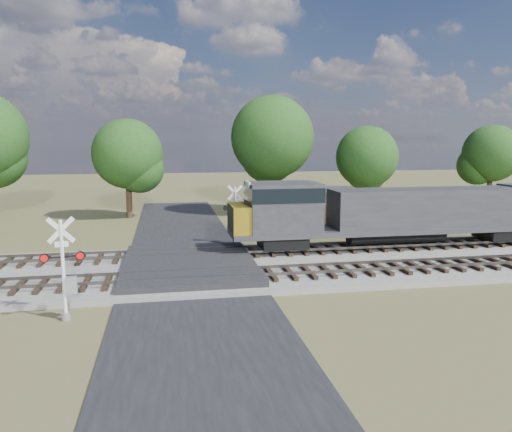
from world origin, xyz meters
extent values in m
plane|color=#4F502A|center=(0.00, 0.00, 0.00)|extent=(160.00, 160.00, 0.00)
cube|color=gray|center=(10.00, 0.50, 0.15)|extent=(140.00, 10.00, 0.30)
cube|color=black|center=(0.00, 0.00, 0.04)|extent=(7.00, 60.00, 0.08)
cube|color=#262628|center=(0.00, 0.50, 0.32)|extent=(7.00, 9.00, 0.62)
cube|color=black|center=(2.00, -2.00, 0.39)|extent=(44.00, 2.60, 0.18)
cube|color=#514B45|center=(10.00, -2.72, 0.55)|extent=(140.00, 0.08, 0.15)
cube|color=#514B45|center=(10.00, -1.28, 0.55)|extent=(140.00, 0.08, 0.15)
cube|color=black|center=(2.00, 3.00, 0.39)|extent=(44.00, 2.60, 0.18)
cube|color=#514B45|center=(10.00, 2.28, 0.55)|extent=(140.00, 0.08, 0.15)
cube|color=#514B45|center=(10.00, 3.72, 0.55)|extent=(140.00, 0.08, 0.15)
cylinder|color=silver|center=(-5.20, -5.93, 2.03)|extent=(0.14, 0.14, 4.06)
cylinder|color=gray|center=(-5.20, -5.93, 0.15)|extent=(0.37, 0.37, 0.30)
cube|color=silver|center=(-5.20, -5.93, 3.66)|extent=(1.06, 0.19, 1.06)
cube|color=silver|center=(-5.20, -5.93, 3.66)|extent=(1.06, 0.19, 1.06)
cube|color=silver|center=(-5.20, -5.93, 3.10)|extent=(0.51, 0.10, 0.22)
cube|color=black|center=(-5.20, -5.93, 2.59)|extent=(1.62, 0.29, 0.06)
cylinder|color=red|center=(-5.85, -6.02, 2.59)|extent=(0.38, 0.15, 0.37)
cylinder|color=red|center=(-4.55, -5.84, 2.59)|extent=(0.38, 0.15, 0.37)
cube|color=gray|center=(-4.95, -5.89, 1.42)|extent=(0.50, 0.37, 0.66)
cylinder|color=silver|center=(3.45, 7.11, 1.98)|extent=(0.14, 0.14, 3.96)
cylinder|color=gray|center=(3.45, 7.11, 0.15)|extent=(0.36, 0.36, 0.30)
cube|color=silver|center=(3.45, 7.11, 3.57)|extent=(1.04, 0.15, 1.04)
cube|color=silver|center=(3.45, 7.11, 3.57)|extent=(1.04, 0.15, 1.04)
cube|color=silver|center=(3.45, 7.11, 3.02)|extent=(0.50, 0.08, 0.22)
cube|color=black|center=(3.45, 7.11, 2.53)|extent=(1.58, 0.23, 0.06)
cylinder|color=red|center=(4.09, 7.05, 2.53)|extent=(0.37, 0.14, 0.36)
cylinder|color=red|center=(2.81, 7.18, 2.53)|extent=(0.37, 0.14, 0.36)
cube|color=gray|center=(3.20, 7.14, 1.39)|extent=(0.47, 0.34, 0.64)
cube|color=#4B3120|center=(11.07, 10.74, 1.56)|extent=(5.15, 5.15, 3.11)
cube|color=#2B2B2E|center=(11.07, 10.74, 3.22)|extent=(5.67, 5.67, 0.22)
cylinder|color=black|center=(-4.44, 20.27, 2.24)|extent=(0.56, 0.56, 4.48)
sphere|color=#153410|center=(-4.44, 20.27, 5.82)|extent=(6.27, 6.27, 6.27)
cylinder|color=black|center=(8.90, 20.60, 2.80)|extent=(0.56, 0.56, 5.61)
sphere|color=#153410|center=(8.90, 20.60, 7.29)|extent=(7.85, 7.85, 7.85)
cylinder|color=black|center=(17.75, 18.90, 2.10)|extent=(0.56, 0.56, 4.19)
sphere|color=#153410|center=(17.75, 18.90, 5.45)|extent=(5.87, 5.87, 5.87)
cylinder|color=black|center=(33.12, 22.01, 2.16)|extent=(0.56, 0.56, 4.32)
sphere|color=#153410|center=(33.12, 22.01, 5.62)|extent=(6.05, 6.05, 6.05)
camera|label=1|loc=(-1.14, -26.03, 7.18)|focal=35.00mm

